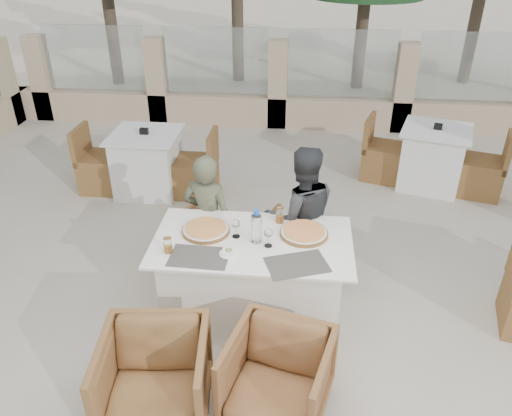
# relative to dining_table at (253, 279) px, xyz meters

# --- Properties ---
(ground) EXTENTS (80.00, 80.00, 0.00)m
(ground) POSITION_rel_dining_table_xyz_m (-0.08, -0.12, -0.39)
(ground) COLOR #BEB3A2
(ground) RESTS_ON ground
(sand_patch) EXTENTS (30.00, 16.00, 0.01)m
(sand_patch) POSITION_rel_dining_table_xyz_m (-0.08, 13.88, -0.38)
(sand_patch) COLOR #F6E6C9
(sand_patch) RESTS_ON ground
(perimeter_wall_far) EXTENTS (10.00, 0.34, 1.60)m
(perimeter_wall_far) POSITION_rel_dining_table_xyz_m (-0.08, 4.68, 0.42)
(perimeter_wall_far) COLOR #C6AB8C
(perimeter_wall_far) RESTS_ON ground
(dining_table) EXTENTS (1.60, 0.90, 0.77)m
(dining_table) POSITION_rel_dining_table_xyz_m (0.00, 0.00, 0.00)
(dining_table) COLOR white
(dining_table) RESTS_ON ground
(placemat_near_left) EXTENTS (0.46, 0.31, 0.00)m
(placemat_near_left) POSITION_rel_dining_table_xyz_m (-0.38, -0.26, 0.39)
(placemat_near_left) COLOR #524C46
(placemat_near_left) RESTS_ON dining_table
(placemat_near_right) EXTENTS (0.53, 0.44, 0.00)m
(placemat_near_right) POSITION_rel_dining_table_xyz_m (0.36, -0.29, 0.39)
(placemat_near_right) COLOR #514D46
(placemat_near_right) RESTS_ON dining_table
(pizza_left) EXTENTS (0.47, 0.47, 0.05)m
(pizza_left) POSITION_rel_dining_table_xyz_m (-0.39, 0.09, 0.41)
(pizza_left) COLOR #CE4F1C
(pizza_left) RESTS_ON dining_table
(pizza_right) EXTENTS (0.50, 0.50, 0.05)m
(pizza_right) POSITION_rel_dining_table_xyz_m (0.41, 0.12, 0.41)
(pizza_right) COLOR #F15320
(pizza_right) RESTS_ON dining_table
(water_bottle) EXTENTS (0.09, 0.09, 0.29)m
(water_bottle) POSITION_rel_dining_table_xyz_m (0.03, -0.01, 0.53)
(water_bottle) COLOR #A9C1DE
(water_bottle) RESTS_ON dining_table
(wine_glass_centre) EXTENTS (0.08, 0.08, 0.18)m
(wine_glass_centre) POSITION_rel_dining_table_xyz_m (-0.14, 0.04, 0.48)
(wine_glass_centre) COLOR white
(wine_glass_centre) RESTS_ON dining_table
(wine_glass_near) EXTENTS (0.08, 0.08, 0.18)m
(wine_glass_near) POSITION_rel_dining_table_xyz_m (0.13, -0.06, 0.48)
(wine_glass_near) COLOR white
(wine_glass_near) RESTS_ON dining_table
(beer_glass_left) EXTENTS (0.08, 0.08, 0.13)m
(beer_glass_left) POSITION_rel_dining_table_xyz_m (-0.63, -0.22, 0.45)
(beer_glass_left) COLOR orange
(beer_glass_left) RESTS_ON dining_table
(beer_glass_right) EXTENTS (0.08, 0.08, 0.14)m
(beer_glass_right) POSITION_rel_dining_table_xyz_m (0.20, 0.31, 0.45)
(beer_glass_right) COLOR orange
(beer_glass_right) RESTS_ON dining_table
(olive_dish) EXTENTS (0.13, 0.13, 0.04)m
(olive_dish) POSITION_rel_dining_table_xyz_m (-0.16, -0.20, 0.41)
(olive_dish) COLOR white
(olive_dish) RESTS_ON dining_table
(armchair_far_left) EXTENTS (0.86, 0.87, 0.63)m
(armchair_far_left) POSITION_rel_dining_table_xyz_m (-0.46, 0.53, -0.07)
(armchair_far_left) COLOR #9B6238
(armchair_far_left) RESTS_ON ground
(armchair_far_right) EXTENTS (0.83, 0.84, 0.60)m
(armchair_far_right) POSITION_rel_dining_table_xyz_m (0.34, 0.58, -0.09)
(armchair_far_right) COLOR brown
(armchair_far_right) RESTS_ON ground
(armchair_near_left) EXTENTS (0.78, 0.79, 0.66)m
(armchair_near_left) POSITION_rel_dining_table_xyz_m (-0.55, -1.07, -0.06)
(armchair_near_left) COLOR brown
(armchair_near_left) RESTS_ON ground
(armchair_near_right) EXTENTS (0.82, 0.83, 0.62)m
(armchair_near_right) POSITION_rel_dining_table_xyz_m (0.27, -0.96, -0.07)
(armchair_near_right) COLOR brown
(armchair_near_right) RESTS_ON ground
(diner_left) EXTENTS (0.52, 0.40, 1.28)m
(diner_left) POSITION_rel_dining_table_xyz_m (-0.46, 0.49, 0.25)
(diner_left) COLOR #53563F
(diner_left) RESTS_ON ground
(diner_right) EXTENTS (0.76, 0.65, 1.36)m
(diner_right) POSITION_rel_dining_table_xyz_m (0.38, 0.55, 0.30)
(diner_right) COLOR #333538
(diner_right) RESTS_ON ground
(bg_table_a) EXTENTS (1.64, 0.83, 0.77)m
(bg_table_a) POSITION_rel_dining_table_xyz_m (-1.54, 2.18, 0.00)
(bg_table_a) COLOR silver
(bg_table_a) RESTS_ON ground
(bg_table_b) EXTENTS (1.81, 1.26, 0.77)m
(bg_table_b) POSITION_rel_dining_table_xyz_m (2.02, 2.69, 0.00)
(bg_table_b) COLOR white
(bg_table_b) RESTS_ON ground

